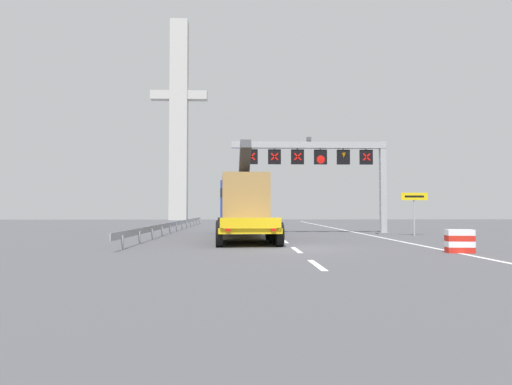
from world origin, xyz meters
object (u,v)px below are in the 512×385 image
overhead_lane_gantry (327,159)px  bridge_pylon_distant (179,117)px  heavy_haul_truck_yellow (241,204)px  exit_sign_yellow (414,203)px  crash_barrier_striped (460,241)px

overhead_lane_gantry → bridge_pylon_distant: bearing=111.3°
overhead_lane_gantry → heavy_haul_truck_yellow: (-5.89, -3.01, -3.14)m
heavy_haul_truck_yellow → bridge_pylon_distant: bearing=102.9°
overhead_lane_gantry → exit_sign_yellow: size_ratio=3.96×
overhead_lane_gantry → crash_barrier_striped: (2.53, -13.43, -4.68)m
exit_sign_yellow → bridge_pylon_distant: (-21.12, 43.08, 14.38)m
heavy_haul_truck_yellow → crash_barrier_striped: size_ratio=13.53×
heavy_haul_truck_yellow → crash_barrier_striped: bearing=-51.0°
heavy_haul_truck_yellow → exit_sign_yellow: size_ratio=5.15×
crash_barrier_striped → exit_sign_yellow: bearing=76.8°
overhead_lane_gantry → bridge_pylon_distant: size_ratio=0.34×
overhead_lane_gantry → exit_sign_yellow: 6.38m
heavy_haul_truck_yellow → bridge_pylon_distant: bridge_pylon_distant is taller
exit_sign_yellow → bridge_pylon_distant: bearing=116.1°
heavy_haul_truck_yellow → exit_sign_yellow: heavy_haul_truck_yellow is taller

